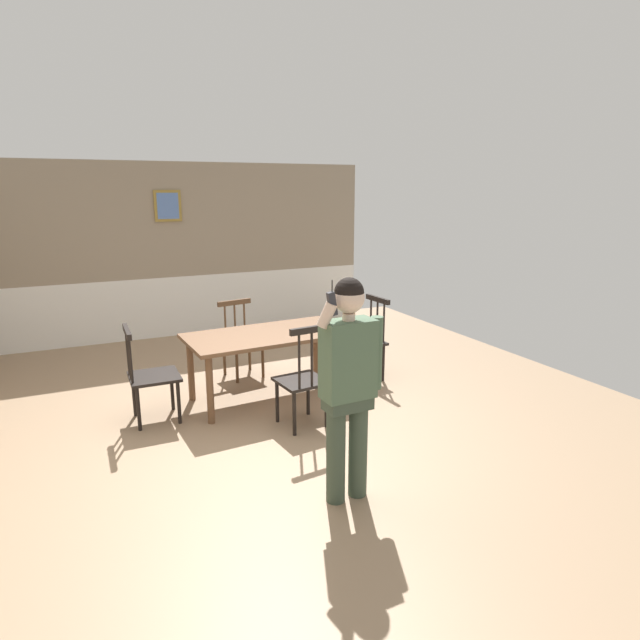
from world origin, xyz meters
TOP-DOWN VIEW (x-y plane):
  - ground_plane at (0.00, 0.00)m, footprint 8.06×8.06m
  - room_back_partition at (-0.00, 3.67)m, footprint 6.22×0.17m
  - dining_table at (0.39, 0.56)m, footprint 1.78×0.98m
  - chair_near_window at (-0.86, 0.50)m, footprint 0.48×0.48m
  - chair_by_doorway at (1.65, 0.64)m, footprint 0.48×0.48m
  - chair_at_table_head at (0.34, 1.39)m, footprint 0.50×0.50m
  - chair_opposite_corner at (0.44, -0.27)m, footprint 0.48×0.48m
  - person_figure at (0.24, -1.54)m, footprint 0.54×0.22m

SIDE VIEW (x-z plane):
  - ground_plane at x=0.00m, z-range 0.00..0.00m
  - chair_at_table_head at x=0.34m, z-range -0.01..0.91m
  - chair_near_window at x=-0.86m, z-range -0.01..0.96m
  - chair_opposite_corner at x=0.44m, z-range -0.03..1.00m
  - chair_by_doorway at x=1.65m, z-range -0.01..0.98m
  - dining_table at x=0.39m, z-range 0.28..1.02m
  - person_figure at x=0.24m, z-range 0.12..1.78m
  - room_back_partition at x=0.00m, z-range -0.05..2.59m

